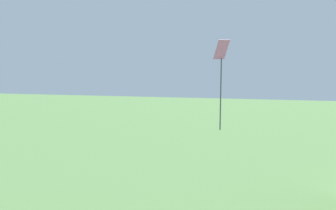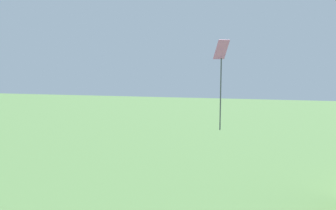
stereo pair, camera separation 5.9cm
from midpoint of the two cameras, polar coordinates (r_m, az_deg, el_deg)
The scene contains 1 object.
kite_pink_diamond at distance 14.88m, azimuth 8.21°, elevation 5.45°, with size 0.65×0.65×3.58m.
Camera 2 is at (2.99, -7.91, 8.41)m, focal length 40.00 mm.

